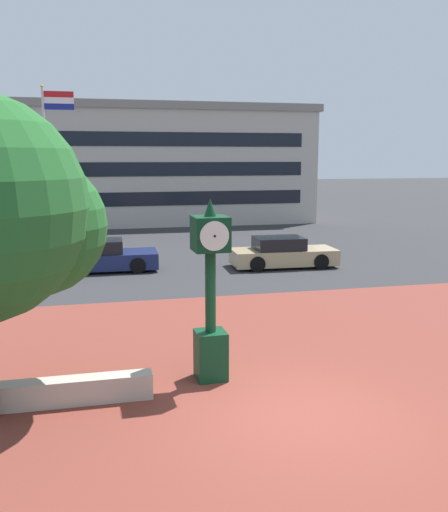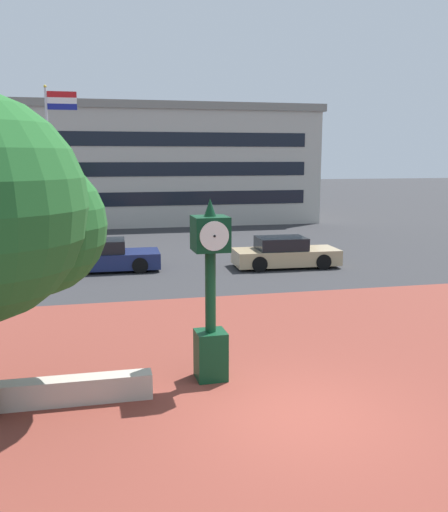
% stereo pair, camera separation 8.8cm
% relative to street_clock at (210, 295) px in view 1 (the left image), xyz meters
% --- Properties ---
extents(ground_plane, '(200.00, 200.00, 0.00)m').
position_rel_street_clock_xyz_m(ground_plane, '(1.21, -2.03, -1.81)').
color(ground_plane, '#2D2D30').
extents(plaza_brick_paving, '(44.00, 12.84, 0.01)m').
position_rel_street_clock_xyz_m(plaza_brick_paving, '(1.21, 0.40, -1.80)').
color(plaza_brick_paving, brown).
rests_on(plaza_brick_paving, ground).
extents(planter_wall, '(3.20, 0.40, 0.50)m').
position_rel_street_clock_xyz_m(planter_wall, '(-2.90, -0.60, -1.56)').
color(planter_wall, '#ADA393').
rests_on(planter_wall, ground).
extents(street_clock, '(0.72, 0.82, 3.80)m').
position_rel_street_clock_xyz_m(street_clock, '(0.00, 0.00, 0.00)').
color(street_clock, '#0C381E').
rests_on(street_clock, ground).
extents(car_street_near, '(4.44, 2.05, 1.28)m').
position_rel_street_clock_xyz_m(car_street_near, '(-2.03, 12.12, -1.24)').
color(car_street_near, navy).
rests_on(car_street_near, ground).
extents(car_street_mid, '(4.46, 1.98, 1.28)m').
position_rel_street_clock_xyz_m(car_street_mid, '(5.46, 11.18, -1.24)').
color(car_street_mid, tan).
rests_on(car_street_mid, ground).
extents(flagpole_primary, '(1.51, 0.14, 7.99)m').
position_rel_street_clock_xyz_m(flagpole_primary, '(-4.28, 17.82, 2.86)').
color(flagpole_primary, silver).
rests_on(flagpole_primary, ground).
extents(civic_building, '(25.42, 13.38, 8.13)m').
position_rel_street_clock_xyz_m(civic_building, '(0.46, 32.08, 2.26)').
color(civic_building, '#B2ADA3').
rests_on(civic_building, ground).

